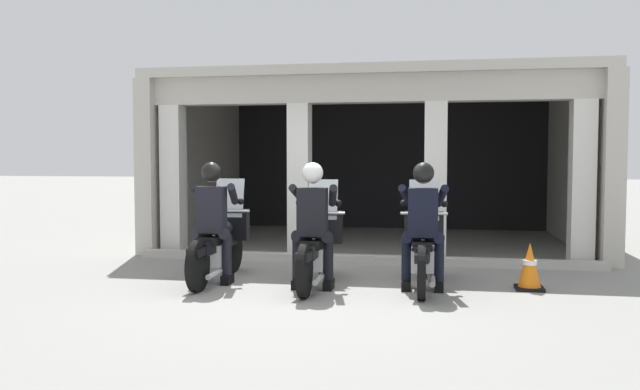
% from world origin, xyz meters
% --- Properties ---
extents(ground_plane, '(80.00, 80.00, 0.00)m').
position_xyz_m(ground_plane, '(0.00, 3.00, 0.00)').
color(ground_plane, gray).
extents(station_building, '(7.73, 5.25, 3.12)m').
position_xyz_m(station_building, '(0.40, 4.91, 1.96)').
color(station_building, black).
rests_on(station_building, ground).
extents(kerb_strip, '(7.23, 0.24, 0.12)m').
position_xyz_m(kerb_strip, '(0.40, 1.82, 0.06)').
color(kerb_strip, '#B7B5AD').
rests_on(kerb_strip, ground).
extents(motorcycle_left, '(0.62, 2.04, 1.35)m').
position_xyz_m(motorcycle_left, '(-1.35, 0.15, 0.50)').
color(motorcycle_left, black).
rests_on(motorcycle_left, ground).
extents(police_officer_left, '(0.63, 0.61, 1.58)m').
position_xyz_m(police_officer_left, '(-1.35, -0.13, 0.94)').
color(police_officer_left, black).
rests_on(police_officer_left, ground).
extents(motorcycle_center, '(0.62, 2.04, 1.35)m').
position_xyz_m(motorcycle_center, '(0.00, 0.04, 0.50)').
color(motorcycle_center, black).
rests_on(motorcycle_center, ground).
extents(police_officer_center, '(0.63, 0.61, 1.58)m').
position_xyz_m(police_officer_center, '(0.00, -0.24, 0.94)').
color(police_officer_center, black).
rests_on(police_officer_center, ground).
extents(motorcycle_right, '(0.62, 2.04, 1.35)m').
position_xyz_m(motorcycle_right, '(1.35, 0.18, 0.50)').
color(motorcycle_right, black).
rests_on(motorcycle_right, ground).
extents(police_officer_right, '(0.63, 0.61, 1.58)m').
position_xyz_m(police_officer_right, '(1.35, -0.11, 0.94)').
color(police_officer_right, black).
rests_on(police_officer_right, ground).
extents(traffic_cone_flank, '(0.34, 0.34, 0.59)m').
position_xyz_m(traffic_cone_flank, '(2.66, 0.18, 0.29)').
color(traffic_cone_flank, black).
rests_on(traffic_cone_flank, ground).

